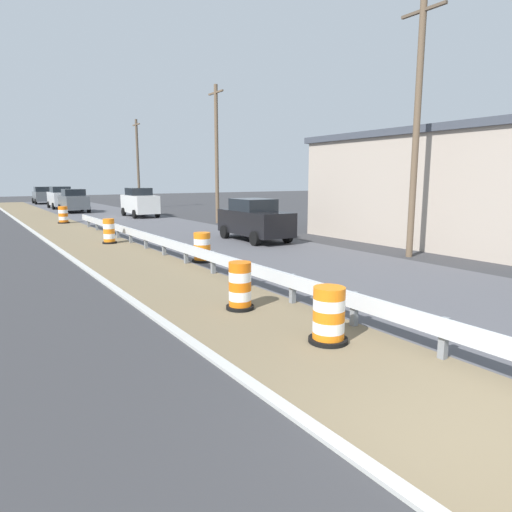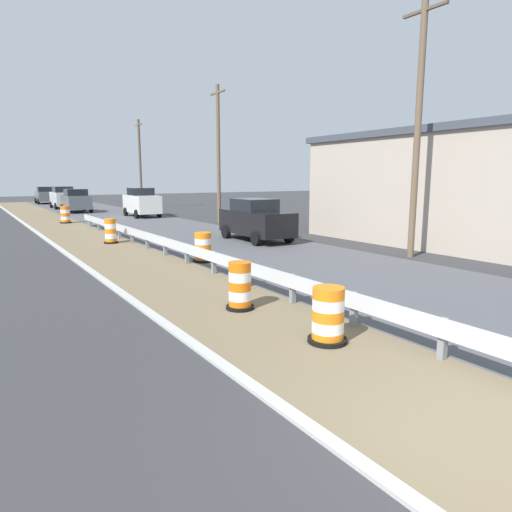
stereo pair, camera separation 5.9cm
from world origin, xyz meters
TOP-DOWN VIEW (x-y plane):
  - ground_plane at (0.00, 0.00)m, footprint 160.00×160.00m
  - median_dirt_strip at (0.42, 0.00)m, footprint 3.23×120.00m
  - curb_near_edge at (-1.30, 0.00)m, footprint 0.20×120.00m
  - guardrail_median at (1.80, 0.63)m, footprint 0.18×52.16m
  - traffic_barrel_nearest at (0.81, 3.24)m, footprint 0.72×0.72m
  - traffic_barrel_close at (0.56, 5.90)m, footprint 0.64×0.64m
  - traffic_barrel_mid at (2.48, 11.64)m, footprint 0.74×0.74m
  - traffic_barrel_far at (1.00, 18.05)m, footprint 0.63×0.63m
  - traffic_barrel_farther at (1.08, 29.07)m, footprint 0.73×0.73m
  - car_lead_near_lane at (3.75, 38.89)m, footprint 2.13×4.26m
  - car_trailing_near_lane at (7.02, 31.34)m, footprint 2.04×4.41m
  - car_lead_far_lane at (3.74, 44.85)m, footprint 2.03×4.22m
  - car_mid_far_lane at (7.06, 15.26)m, footprint 2.09×4.43m
  - car_trailing_far_lane at (3.60, 54.79)m, footprint 2.15×4.09m
  - roadside_shop_near at (14.45, 10.43)m, footprint 7.43×11.48m
  - utility_pole_near at (9.48, 8.28)m, footprint 0.24×1.80m
  - utility_pole_mid at (9.62, 23.67)m, footprint 0.24×1.80m
  - utility_pole_far at (10.27, 40.86)m, footprint 0.24×1.80m

SIDE VIEW (x-z plane):
  - ground_plane at x=0.00m, z-range 0.00..0.00m
  - median_dirt_strip at x=0.42m, z-range 0.00..0.01m
  - curb_near_edge at x=-1.30m, z-range -0.05..0.06m
  - traffic_barrel_nearest at x=0.81m, z-range -0.05..0.97m
  - traffic_barrel_mid at x=2.48m, z-range -0.05..0.99m
  - traffic_barrel_close at x=0.56m, z-range -0.05..1.03m
  - traffic_barrel_farther at x=1.08m, z-range -0.05..1.06m
  - traffic_barrel_far at x=1.00m, z-range -0.05..1.07m
  - guardrail_median at x=1.80m, z-range 0.16..0.87m
  - car_trailing_far_lane at x=3.60m, z-range 0.00..1.95m
  - car_mid_far_lane at x=7.06m, z-range 0.00..1.97m
  - car_lead_near_lane at x=3.75m, z-range 0.00..2.00m
  - car_lead_far_lane at x=3.74m, z-range 0.00..2.12m
  - car_trailing_near_lane at x=7.02m, z-range 0.00..2.19m
  - roadside_shop_near at x=14.45m, z-range 0.01..5.00m
  - utility_pole_far at x=10.27m, z-range 0.16..8.62m
  - utility_pole_mid at x=9.62m, z-range 0.16..8.91m
  - utility_pole_near at x=9.48m, z-range 0.16..9.30m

